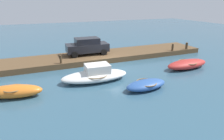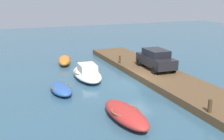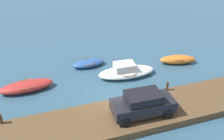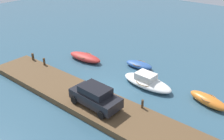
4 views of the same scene
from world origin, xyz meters
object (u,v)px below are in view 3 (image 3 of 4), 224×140
Objects in this scene: motorboat_white at (126,71)px; mooring_post_mid_east at (167,86)px; rowboat_blue at (88,63)px; parked_car at (143,104)px; mooring_post_mid_west at (1,119)px; rowboat_red at (26,86)px; rowboat_orange at (178,59)px.

motorboat_white reaches higher than mooring_post_mid_east.
parked_car is at bearing -83.31° from rowboat_blue.
mooring_post_mid_west is (-10.40, -3.88, 0.43)m from motorboat_white.
rowboat_red is at bearing 157.81° from mooring_post_mid_east.
mooring_post_mid_west is at bearing -156.32° from motorboat_white.
rowboat_blue is at bearing 125.14° from mooring_post_mid_east.
mooring_post_mid_east is (-3.66, -4.52, 0.48)m from rowboat_orange.
rowboat_blue is at bearing 41.26° from mooring_post_mid_west.
motorboat_white is 4.36m from mooring_post_mid_east.
mooring_post_mid_west reaches higher than rowboat_blue.
motorboat_white is at bearing 20.44° from mooring_post_mid_west.
rowboat_orange is 5.65m from motorboat_white.
rowboat_red is 4.70m from mooring_post_mid_west.
mooring_post_mid_west is (-1.80, -4.31, 0.50)m from rowboat_red.
parked_car reaches higher than rowboat_red.
rowboat_red is 5.83× the size of mooring_post_mid_west.
mooring_post_mid_west is 12.36m from mooring_post_mid_east.
mooring_post_mid_east is (1.96, -3.88, 0.41)m from motorboat_white.
parked_car is at bearing -12.70° from mooring_post_mid_west.
parked_car reaches higher than mooring_post_mid_west.
motorboat_white is 11.11m from mooring_post_mid_west.
rowboat_orange is 0.84× the size of parked_car.
rowboat_orange is at bearing 15.75° from mooring_post_mid_west.
parked_car is (9.29, -2.09, 0.51)m from mooring_post_mid_west.
rowboat_orange is 9.48m from parked_car.
mooring_post_mid_west is 1.04× the size of mooring_post_mid_east.
mooring_post_mid_east is at bearing -59.93° from motorboat_white.
rowboat_blue is 8.66m from rowboat_orange.
motorboat_white is (-5.62, -0.64, 0.06)m from rowboat_orange.
rowboat_red is 1.01× the size of parked_car.
parked_car reaches higher than rowboat_blue.
mooring_post_mid_west reaches higher than rowboat_orange.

